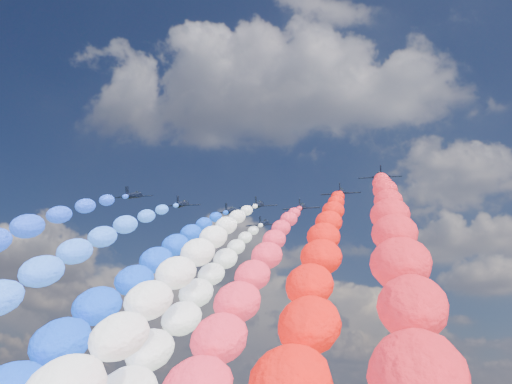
# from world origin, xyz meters

# --- Properties ---
(jet_0) EXTENTS (8.94, 12.00, 6.54)m
(jet_0) POSITION_xyz_m (-26.24, -4.50, 105.75)
(jet_0) COLOR black
(jet_1) EXTENTS (9.40, 12.34, 6.54)m
(jet_1) POSITION_xyz_m (-17.42, 3.64, 105.75)
(jet_1) COLOR black
(trail_1) EXTENTS (6.77, 126.63, 71.21)m
(trail_1) POSITION_xyz_m (-17.42, -60.93, 71.78)
(trail_1) COLOR #2F6DFF
(jet_2) EXTENTS (8.77, 11.88, 6.54)m
(jet_2) POSITION_xyz_m (-7.70, 11.15, 105.75)
(jet_2) COLOR black
(trail_2) EXTENTS (6.77, 126.63, 71.21)m
(trail_2) POSITION_xyz_m (-7.70, -53.42, 71.78)
(trail_2) COLOR blue
(jet_3) EXTENTS (8.99, 12.04, 6.54)m
(jet_3) POSITION_xyz_m (-0.00, 7.52, 105.75)
(jet_3) COLOR black
(trail_3) EXTENTS (6.77, 126.63, 71.21)m
(trail_3) POSITION_xyz_m (-0.00, -57.04, 71.78)
(trail_3) COLOR white
(jet_4) EXTENTS (9.17, 12.17, 6.54)m
(jet_4) POSITION_xyz_m (-1.62, 23.29, 105.75)
(jet_4) COLOR black
(trail_4) EXTENTS (6.77, 126.63, 71.21)m
(trail_4) POSITION_xyz_m (-1.62, -41.27, 71.78)
(trail_4) COLOR white
(jet_5) EXTENTS (8.93, 12.00, 6.54)m
(jet_5) POSITION_xyz_m (9.63, 11.05, 105.75)
(jet_5) COLOR black
(trail_5) EXTENTS (6.77, 126.63, 71.21)m
(trail_5) POSITION_xyz_m (9.63, -53.51, 71.78)
(trail_5) COLOR #F12843
(jet_6) EXTENTS (8.74, 11.86, 6.54)m
(jet_6) POSITION_xyz_m (19.48, 1.85, 105.75)
(jet_6) COLOR black
(trail_6) EXTENTS (6.77, 126.63, 71.21)m
(trail_6) POSITION_xyz_m (19.48, -62.71, 71.78)
(trail_6) COLOR red
(jet_7) EXTENTS (9.26, 12.24, 6.54)m
(jet_7) POSITION_xyz_m (27.93, -7.01, 105.75)
(jet_7) COLOR black
(trail_7) EXTENTS (6.77, 126.63, 71.21)m
(trail_7) POSITION_xyz_m (27.93, -71.57, 71.78)
(trail_7) COLOR red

